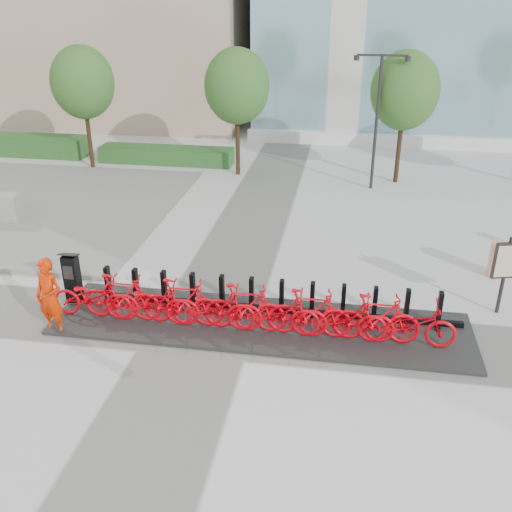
% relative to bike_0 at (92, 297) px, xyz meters
% --- Properties ---
extents(ground, '(120.00, 120.00, 0.00)m').
position_rel_bike_0_xyz_m(ground, '(2.60, 0.05, -0.59)').
color(ground, silver).
extents(hedge_b, '(6.00, 1.20, 0.70)m').
position_rel_bike_0_xyz_m(hedge_b, '(-2.40, 13.25, -0.24)').
color(hedge_b, '#204318').
rests_on(hedge_b, ground).
extents(tree_0, '(2.60, 2.60, 5.10)m').
position_rel_bike_0_xyz_m(tree_0, '(-5.40, 12.05, 3.00)').
color(tree_0, black).
rests_on(tree_0, ground).
extents(tree_1, '(2.60, 2.60, 5.10)m').
position_rel_bike_0_xyz_m(tree_1, '(1.10, 12.05, 3.00)').
color(tree_1, black).
rests_on(tree_1, ground).
extents(tree_2, '(2.60, 2.60, 5.10)m').
position_rel_bike_0_xyz_m(tree_2, '(7.60, 12.05, 3.00)').
color(tree_2, black).
rests_on(tree_2, ground).
extents(streetlamp, '(2.00, 0.20, 5.00)m').
position_rel_bike_0_xyz_m(streetlamp, '(6.60, 11.05, 2.54)').
color(streetlamp, black).
rests_on(streetlamp, ground).
extents(dock_pad, '(9.60, 2.40, 0.08)m').
position_rel_bike_0_xyz_m(dock_pad, '(3.90, 0.35, -0.55)').
color(dock_pad, '#242424').
rests_on(dock_pad, ground).
extents(dock_rail_posts, '(8.02, 0.50, 0.85)m').
position_rel_bike_0_xyz_m(dock_rail_posts, '(3.96, 0.82, -0.08)').
color(dock_rail_posts, black).
rests_on(dock_rail_posts, dock_pad).
extents(bike_0, '(1.94, 0.68, 1.02)m').
position_rel_bike_0_xyz_m(bike_0, '(0.00, 0.00, 0.00)').
color(bike_0, '#C6000B').
rests_on(bike_0, dock_pad).
extents(bike_1, '(1.88, 0.53, 1.13)m').
position_rel_bike_0_xyz_m(bike_1, '(0.72, 0.00, 0.06)').
color(bike_1, '#C6000B').
rests_on(bike_1, dock_pad).
extents(bike_2, '(1.94, 0.68, 1.02)m').
position_rel_bike_0_xyz_m(bike_2, '(1.44, 0.00, 0.00)').
color(bike_2, '#C6000B').
rests_on(bike_2, dock_pad).
extents(bike_3, '(1.88, 0.53, 1.13)m').
position_rel_bike_0_xyz_m(bike_3, '(2.16, 0.00, 0.06)').
color(bike_3, '#C6000B').
rests_on(bike_3, dock_pad).
extents(bike_4, '(1.94, 0.68, 1.02)m').
position_rel_bike_0_xyz_m(bike_4, '(2.88, 0.00, 0.00)').
color(bike_4, '#C6000B').
rests_on(bike_4, dock_pad).
extents(bike_5, '(1.88, 0.53, 1.13)m').
position_rel_bike_0_xyz_m(bike_5, '(3.60, 0.00, 0.06)').
color(bike_5, '#C6000B').
rests_on(bike_5, dock_pad).
extents(bike_6, '(1.94, 0.68, 1.02)m').
position_rel_bike_0_xyz_m(bike_6, '(4.32, 0.00, 0.00)').
color(bike_6, '#C6000B').
rests_on(bike_6, dock_pad).
extents(bike_7, '(1.88, 0.53, 1.13)m').
position_rel_bike_0_xyz_m(bike_7, '(5.04, 0.00, 0.06)').
color(bike_7, '#C6000B').
rests_on(bike_7, dock_pad).
extents(bike_8, '(1.94, 0.68, 1.02)m').
position_rel_bike_0_xyz_m(bike_8, '(5.76, 0.00, 0.00)').
color(bike_8, '#C6000B').
rests_on(bike_8, dock_pad).
extents(bike_9, '(1.88, 0.53, 1.13)m').
position_rel_bike_0_xyz_m(bike_9, '(6.48, 0.00, 0.06)').
color(bike_9, '#C6000B').
rests_on(bike_9, dock_pad).
extents(bike_10, '(1.94, 0.68, 1.02)m').
position_rel_bike_0_xyz_m(bike_10, '(7.20, 0.00, 0.00)').
color(bike_10, '#C6000B').
rests_on(bike_10, dock_pad).
extents(kiosk, '(0.41, 0.35, 1.34)m').
position_rel_bike_0_xyz_m(kiosk, '(-0.77, 0.61, 0.13)').
color(kiosk, black).
rests_on(kiosk, dock_pad).
extents(worker_red, '(0.74, 0.57, 1.82)m').
position_rel_bike_0_xyz_m(worker_red, '(-0.66, -0.69, 0.32)').
color(worker_red, red).
rests_on(worker_red, ground).
extents(construction_barrel, '(0.61, 0.61, 0.98)m').
position_rel_bike_0_xyz_m(construction_barrel, '(9.83, 3.89, -0.10)').
color(construction_barrel, '#FF5416').
rests_on(construction_barrel, ground).
extents(map_sign, '(0.64, 0.26, 1.96)m').
position_rel_bike_0_xyz_m(map_sign, '(9.44, 1.87, 0.71)').
color(map_sign, black).
rests_on(map_sign, ground).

